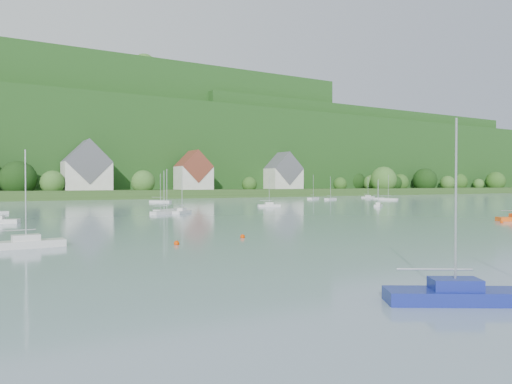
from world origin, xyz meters
The scene contains 12 objects.
far_shore_strip centered at (0.00, 200.00, 1.50)m, with size 600.00×60.00×3.00m, color #2C4A1B.
forested_ridge centered at (0.39, 268.57, 22.89)m, with size 620.00×181.22×69.89m.
village_building_2 centered at (5.00, 188.00, 10.27)m, with size 16.00×11.44×18.00m.
village_building_3 centered at (45.00, 186.00, 9.43)m, with size 13.00×10.40×15.50m.
village_building_4 centered at (90.00, 190.00, 9.59)m, with size 15.00×10.40×16.50m.
near_sailboat_1 centered at (-9.94, 24.19, 0.44)m, with size 6.07×4.61×8.20m.
near_sailboat_6 centered at (-24.86, 53.96, 0.44)m, with size 6.09×2.05×8.10m.
mooring_buoy_0 centered at (-6.73, 26.22, 0.00)m, with size 0.45×0.45×0.45m, color #DD3A00.
mooring_buoy_2 centered at (32.57, 49.37, 0.00)m, with size 0.41×0.41×0.41m, color #DD3A00.
mooring_buoy_3 centered at (-5.91, 51.42, 0.00)m, with size 0.46×0.46×0.46m, color #DD3A00.
mooring_buoy_5 centered at (-13.38, 49.62, 0.00)m, with size 0.48×0.48×0.48m, color #DD3A00.
far_sailboat_cluster centered at (6.42, 118.32, 0.37)m, with size 187.31×74.28×8.71m.
Camera 1 is at (-28.16, 10.31, 5.30)m, focal length 33.65 mm.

